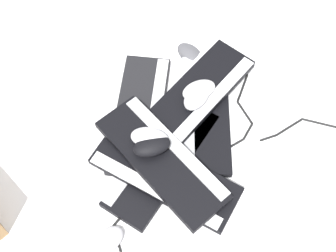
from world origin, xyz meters
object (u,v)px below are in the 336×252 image
keyboard_2 (140,114)px  mouse_5 (149,138)px  keyboard_3 (198,95)px  mouse_6 (152,146)px  keyboard_0 (161,159)px  keyboard_1 (204,113)px  mouse_0 (204,60)px  keyboard_4 (165,176)px  mouse_4 (199,90)px  mouse_3 (190,54)px  mouse_2 (106,241)px  keyboard_5 (162,159)px  mouse_1 (197,97)px

keyboard_2 → mouse_5: mouse_5 is taller
keyboard_2 → keyboard_3: keyboard_3 is taller
mouse_5 → mouse_6: 0.03m
keyboard_0 → keyboard_1: (-0.14, 0.17, 0.00)m
keyboard_0 → mouse_0: mouse_0 is taller
keyboard_3 → keyboard_4: 0.30m
mouse_4 → mouse_0: bearing=-124.7°
keyboard_3 → mouse_3: (-0.18, 0.02, -0.02)m
keyboard_0 → mouse_0: bearing=147.9°
mouse_2 → keyboard_4: bearing=-173.5°
keyboard_1 → keyboard_5: keyboard_5 is taller
keyboard_5 → mouse_1: (-0.19, 0.14, 0.01)m
mouse_0 → mouse_3: same height
mouse_3 → mouse_6: bearing=121.3°
mouse_3 → mouse_6: (0.37, -0.20, 0.09)m
keyboard_1 → mouse_2: mouse_2 is taller
keyboard_1 → mouse_6: 0.25m
keyboard_5 → mouse_2: bearing=-45.2°
mouse_6 → keyboard_4: bearing=101.4°
keyboard_3 → mouse_1: 0.05m
keyboard_4 → mouse_4: bearing=147.9°
mouse_4 → mouse_5: 0.24m
mouse_0 → mouse_4: size_ratio=1.00×
keyboard_3 → mouse_5: bearing=-48.8°
mouse_1 → keyboard_5: bearing=5.6°
keyboard_4 → mouse_2: size_ratio=3.92×
mouse_2 → mouse_4: 0.54m
mouse_4 → mouse_5: size_ratio=1.00×
mouse_4 → keyboard_3: bearing=-97.1°
keyboard_5 → mouse_2: keyboard_5 is taller
mouse_3 → keyboard_3: bearing=144.0°
keyboard_0 → mouse_0: (-0.34, 0.21, 0.01)m
mouse_4 → keyboard_5: bearing=38.7°
mouse_0 → mouse_1: 0.20m
keyboard_4 → keyboard_1: bearing=140.5°
keyboard_2 → mouse_0: 0.30m
keyboard_2 → mouse_6: bearing=4.4°
keyboard_1 → mouse_3: (-0.24, 0.00, 0.01)m
mouse_0 → mouse_6: mouse_6 is taller
keyboard_2 → mouse_4: bearing=93.3°
mouse_6 → mouse_5: bearing=-91.5°
keyboard_4 → mouse_4: 0.30m
mouse_0 → mouse_3: 0.05m
keyboard_1 → keyboard_3: (-0.05, -0.01, 0.03)m
keyboard_0 → mouse_0: 0.40m
keyboard_3 → mouse_0: 0.16m
mouse_1 → keyboard_4: bearing=10.8°
mouse_6 → mouse_2: bearing=46.1°
keyboard_5 → mouse_0: bearing=149.7°
keyboard_1 → mouse_4: mouse_4 is taller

